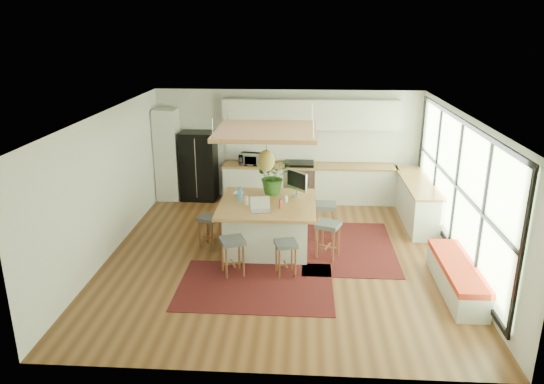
# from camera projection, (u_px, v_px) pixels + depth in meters

# --- Properties ---
(floor) EXTENTS (7.00, 7.00, 0.00)m
(floor) POSITION_uv_depth(u_px,v_px,m) (281.00, 255.00, 9.80)
(floor) COLOR #522E17
(floor) RESTS_ON ground
(ceiling) EXTENTS (7.00, 7.00, 0.00)m
(ceiling) POSITION_uv_depth(u_px,v_px,m) (282.00, 115.00, 8.95)
(ceiling) COLOR white
(ceiling) RESTS_ON ground
(wall_back) EXTENTS (6.50, 0.00, 6.50)m
(wall_back) POSITION_uv_depth(u_px,v_px,m) (288.00, 145.00, 12.69)
(wall_back) COLOR silver
(wall_back) RESTS_ON ground
(wall_front) EXTENTS (6.50, 0.00, 6.50)m
(wall_front) POSITION_uv_depth(u_px,v_px,m) (267.00, 278.00, 6.06)
(wall_front) COLOR silver
(wall_front) RESTS_ON ground
(wall_left) EXTENTS (0.00, 7.00, 7.00)m
(wall_left) POSITION_uv_depth(u_px,v_px,m) (108.00, 184.00, 9.57)
(wall_left) COLOR silver
(wall_left) RESTS_ON ground
(wall_right) EXTENTS (0.00, 7.00, 7.00)m
(wall_right) POSITION_uv_depth(u_px,v_px,m) (462.00, 191.00, 9.18)
(wall_right) COLOR silver
(wall_right) RESTS_ON ground
(window_wall) EXTENTS (0.10, 6.20, 2.60)m
(window_wall) POSITION_uv_depth(u_px,v_px,m) (460.00, 189.00, 9.17)
(window_wall) COLOR black
(window_wall) RESTS_ON wall_right
(pantry) EXTENTS (0.55, 0.60, 2.25)m
(pantry) POSITION_uv_depth(u_px,v_px,m) (168.00, 155.00, 12.64)
(pantry) COLOR silver
(pantry) RESTS_ON floor
(back_counter_base) EXTENTS (4.20, 0.60, 0.88)m
(back_counter_base) POSITION_uv_depth(u_px,v_px,m) (309.00, 184.00, 12.64)
(back_counter_base) COLOR silver
(back_counter_base) RESTS_ON floor
(back_counter_top) EXTENTS (4.24, 0.64, 0.05)m
(back_counter_top) POSITION_uv_depth(u_px,v_px,m) (310.00, 166.00, 12.50)
(back_counter_top) COLOR olive
(back_counter_top) RESTS_ON back_counter_base
(backsplash) EXTENTS (4.20, 0.02, 0.80)m
(backsplash) POSITION_uv_depth(u_px,v_px,m) (310.00, 145.00, 12.64)
(backsplash) COLOR white
(backsplash) RESTS_ON wall_back
(upper_cabinets) EXTENTS (4.20, 0.34, 0.70)m
(upper_cabinets) POSITION_uv_depth(u_px,v_px,m) (311.00, 114.00, 12.24)
(upper_cabinets) COLOR silver
(upper_cabinets) RESTS_ON wall_back
(range) EXTENTS (0.76, 0.62, 1.00)m
(range) POSITION_uv_depth(u_px,v_px,m) (299.00, 181.00, 12.64)
(range) COLOR #A5A5AA
(range) RESTS_ON floor
(right_counter_base) EXTENTS (0.60, 2.50, 0.88)m
(right_counter_base) POSITION_uv_depth(u_px,v_px,m) (417.00, 202.00, 11.38)
(right_counter_base) COLOR silver
(right_counter_base) RESTS_ON floor
(right_counter_top) EXTENTS (0.64, 2.54, 0.05)m
(right_counter_top) POSITION_uv_depth(u_px,v_px,m) (418.00, 182.00, 11.24)
(right_counter_top) COLOR olive
(right_counter_top) RESTS_ON right_counter_base
(window_bench) EXTENTS (0.52, 2.00, 0.50)m
(window_bench) POSITION_uv_depth(u_px,v_px,m) (457.00, 277.00, 8.41)
(window_bench) COLOR silver
(window_bench) RESTS_ON floor
(ceiling_panel) EXTENTS (1.86, 1.86, 0.80)m
(ceiling_panel) POSITION_uv_depth(u_px,v_px,m) (266.00, 145.00, 9.55)
(ceiling_panel) COLOR olive
(ceiling_panel) RESTS_ON ceiling
(rug_near) EXTENTS (2.60, 1.80, 0.01)m
(rug_near) POSITION_uv_depth(u_px,v_px,m) (256.00, 286.00, 8.63)
(rug_near) COLOR black
(rug_near) RESTS_ON floor
(rug_right) EXTENTS (1.80, 2.60, 0.01)m
(rug_right) POSITION_uv_depth(u_px,v_px,m) (348.00, 247.00, 10.13)
(rug_right) COLOR black
(rug_right) RESTS_ON floor
(fridge) EXTENTS (0.87, 0.69, 1.71)m
(fridge) POSITION_uv_depth(u_px,v_px,m) (199.00, 163.00, 12.67)
(fridge) COLOR black
(fridge) RESTS_ON floor
(island) EXTENTS (1.85, 1.85, 0.93)m
(island) POSITION_uv_depth(u_px,v_px,m) (268.00, 225.00, 10.01)
(island) COLOR olive
(island) RESTS_ON floor
(stool_near_left) EXTENTS (0.52, 0.52, 0.68)m
(stool_near_left) POSITION_uv_depth(u_px,v_px,m) (233.00, 256.00, 8.94)
(stool_near_left) COLOR #3D4144
(stool_near_left) RESTS_ON floor
(stool_near_right) EXTENTS (0.45, 0.45, 0.63)m
(stool_near_right) POSITION_uv_depth(u_px,v_px,m) (286.00, 256.00, 8.93)
(stool_near_right) COLOR #3D4144
(stool_near_right) RESTS_ON floor
(stool_right_front) EXTENTS (0.54, 0.54, 0.70)m
(stool_right_front) POSITION_uv_depth(u_px,v_px,m) (328.00, 240.00, 9.60)
(stool_right_front) COLOR #3D4144
(stool_right_front) RESTS_ON floor
(stool_right_back) EXTENTS (0.45, 0.45, 0.74)m
(stool_right_back) POSITION_uv_depth(u_px,v_px,m) (325.00, 222.00, 10.48)
(stool_right_back) COLOR #3D4144
(stool_right_back) RESTS_ON floor
(stool_left_side) EXTENTS (0.50, 0.50, 0.65)m
(stool_left_side) POSITION_uv_depth(u_px,v_px,m) (210.00, 230.00, 10.03)
(stool_left_side) COLOR #3D4144
(stool_left_side) RESTS_ON floor
(laptop) EXTENTS (0.42, 0.44, 0.27)m
(laptop) POSITION_uv_depth(u_px,v_px,m) (261.00, 205.00, 9.36)
(laptop) COLOR #A5A5AA
(laptop) RESTS_ON island
(monitor) EXTENTS (0.54, 0.56, 0.53)m
(monitor) POSITION_uv_depth(u_px,v_px,m) (297.00, 184.00, 10.14)
(monitor) COLOR #A5A5AA
(monitor) RESTS_ON island
(microwave) EXTENTS (0.54, 0.35, 0.34)m
(microwave) POSITION_uv_depth(u_px,v_px,m) (250.00, 158.00, 12.48)
(microwave) COLOR #A5A5AA
(microwave) RESTS_ON back_counter_top
(island_plant) EXTENTS (0.82, 0.88, 0.57)m
(island_plant) POSITION_uv_depth(u_px,v_px,m) (273.00, 180.00, 10.31)
(island_plant) COLOR #1E4C19
(island_plant) RESTS_ON island
(island_bowl) EXTENTS (0.25, 0.25, 0.05)m
(island_bowl) POSITION_uv_depth(u_px,v_px,m) (239.00, 194.00, 10.30)
(island_bowl) COLOR white
(island_bowl) RESTS_ON island
(island_bottle_0) EXTENTS (0.07, 0.07, 0.19)m
(island_bottle_0) POSITION_uv_depth(u_px,v_px,m) (240.00, 196.00, 9.96)
(island_bottle_0) COLOR #348ED2
(island_bottle_0) RESTS_ON island
(island_bottle_1) EXTENTS (0.07, 0.07, 0.19)m
(island_bottle_1) POSITION_uv_depth(u_px,v_px,m) (246.00, 200.00, 9.72)
(island_bottle_1) COLOR white
(island_bottle_1) RESTS_ON island
(island_bottle_2) EXTENTS (0.07, 0.07, 0.19)m
(island_bottle_2) POSITION_uv_depth(u_px,v_px,m) (280.00, 203.00, 9.54)
(island_bottle_2) COLOR #A93842
(island_bottle_2) RESTS_ON island
(island_bottle_3) EXTENTS (0.07, 0.07, 0.19)m
(island_bottle_3) POSITION_uv_depth(u_px,v_px,m) (286.00, 197.00, 9.86)
(island_bottle_3) COLOR white
(island_bottle_3) RESTS_ON island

